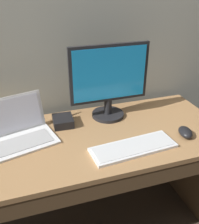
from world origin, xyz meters
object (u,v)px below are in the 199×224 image
laptop_white (17,130)px  computer_mouse (185,132)px  external_monitor (109,82)px  wired_keyboard (133,147)px  external_drive_box (63,121)px

laptop_white → computer_mouse: (0.84, -0.24, -0.03)m
external_monitor → computer_mouse: external_monitor is taller
external_monitor → computer_mouse: (0.32, -0.32, -0.20)m
external_monitor → wired_keyboard: size_ratio=1.04×
laptop_white → external_monitor: (0.52, 0.08, 0.17)m
external_monitor → external_drive_box: bearing=-177.9°
wired_keyboard → laptop_white: bearing=153.6°
laptop_white → external_drive_box: laptop_white is taller
laptop_white → wired_keyboard: bearing=-26.4°
wired_keyboard → external_drive_box: (-0.28, 0.33, 0.02)m
wired_keyboard → computer_mouse: size_ratio=4.11×
wired_keyboard → external_drive_box: external_drive_box is taller
wired_keyboard → computer_mouse: bearing=4.3°
external_monitor → wired_keyboard: external_monitor is taller
computer_mouse → external_monitor: bearing=147.8°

